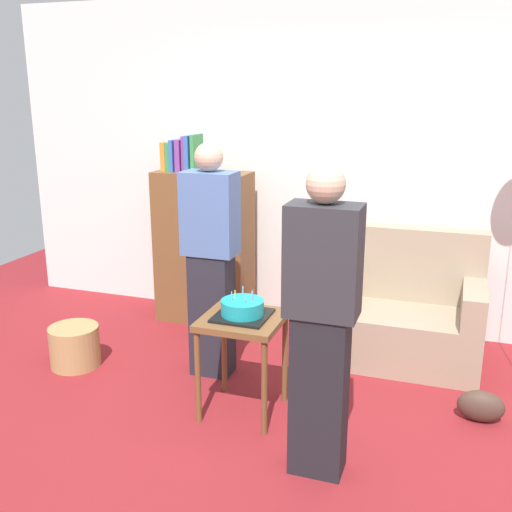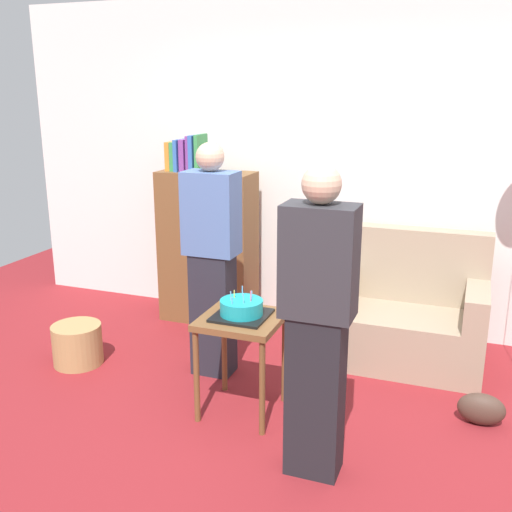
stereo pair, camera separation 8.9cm
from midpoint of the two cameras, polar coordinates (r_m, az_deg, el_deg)
name	(u,v)px [view 1 (the left image)]	position (r m, az deg, el deg)	size (l,w,h in m)	color
ground_plane	(263,448)	(3.55, -0.04, -17.87)	(8.00, 8.00, 0.00)	maroon
wall_back	(343,166)	(4.98, 7.80, 8.50)	(6.00, 0.10, 2.70)	silver
couch	(404,315)	(4.58, 13.46, -5.49)	(1.10, 0.70, 0.96)	gray
bookshelf	(203,245)	(5.11, -5.56, 1.08)	(0.80, 0.36, 1.60)	brown
side_table	(243,332)	(3.66, -1.99, -7.27)	(0.48, 0.48, 0.63)	brown
birthday_cake	(242,309)	(3.61, -2.01, -5.09)	(0.32, 0.32, 0.17)	black
person_blowing_candles	(211,261)	(4.08, -4.95, -0.45)	(0.36, 0.22, 1.63)	#23232D
person_holding_cake	(321,324)	(3.01, 5.42, -6.47)	(0.36, 0.22, 1.63)	black
wicker_basket	(75,346)	(4.61, -17.47, -8.22)	(0.36, 0.36, 0.30)	#A88451
handbag	(481,406)	(3.97, 20.06, -13.33)	(0.28, 0.14, 0.20)	#473328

